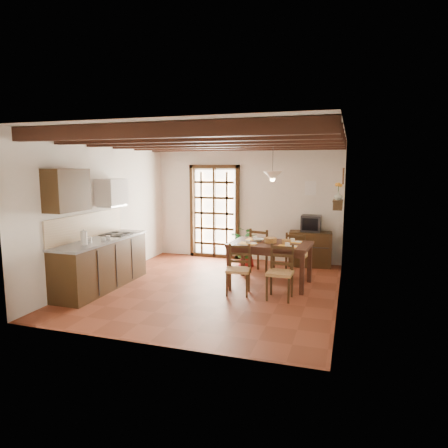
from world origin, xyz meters
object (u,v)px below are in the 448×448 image
at_px(dining_table, 270,248).
at_px(pendant_lamp, 273,175).
at_px(chair_near_left, 238,279).
at_px(sideboard, 310,249).
at_px(kitchen_counter, 102,263).
at_px(chair_far_left, 262,259).
at_px(potted_plant, 246,241).
at_px(chair_far_right, 297,262).
at_px(chair_near_right, 280,282).
at_px(crt_tv, 311,223).

bearing_deg(dining_table, pendant_lamp, 93.47).
bearing_deg(chair_near_left, sideboard, 59.64).
distance_m(chair_near_left, sideboard, 2.62).
relative_size(kitchen_counter, pendant_lamp, 2.66).
relative_size(chair_far_left, potted_plant, 0.51).
height_order(chair_far_right, potted_plant, potted_plant).
bearing_deg(chair_near_right, crt_tv, 84.68).
relative_size(chair_near_left, pendant_lamp, 1.04).
distance_m(chair_near_right, potted_plant, 2.37).
distance_m(sideboard, potted_plant, 1.45).
bearing_deg(pendant_lamp, potted_plant, 124.04).
height_order(chair_near_left, chair_far_left, chair_far_left).
relative_size(sideboard, pendant_lamp, 1.10).
xyz_separation_m(chair_near_right, crt_tv, (0.26, 2.45, 0.69)).
bearing_deg(pendant_lamp, crt_tv, 69.48).
height_order(potted_plant, pendant_lamp, pendant_lamp).
xyz_separation_m(chair_near_right, potted_plant, (-1.12, 2.07, 0.28)).
distance_m(chair_far_left, potted_plant, 0.73).
relative_size(chair_near_right, crt_tv, 2.17).
relative_size(chair_far_left, sideboard, 1.03).
bearing_deg(pendant_lamp, kitchen_counter, -156.88).
height_order(dining_table, chair_near_left, chair_near_left).
bearing_deg(potted_plant, chair_far_right, -24.04).
relative_size(dining_table, crt_tv, 3.65).
height_order(chair_far_right, pendant_lamp, pendant_lamp).
bearing_deg(chair_far_right, chair_near_right, 95.89).
bearing_deg(dining_table, sideboard, 74.14).
bearing_deg(chair_far_right, kitchen_counter, 38.79).
xyz_separation_m(chair_far_right, potted_plant, (-1.21, 0.54, 0.28)).
bearing_deg(chair_far_right, chair_far_left, 5.88).
bearing_deg(pendant_lamp, chair_near_left, -116.62).
relative_size(chair_near_right, potted_plant, 0.49).
xyz_separation_m(dining_table, sideboard, (0.59, 1.67, -0.31)).
xyz_separation_m(kitchen_counter, potted_plant, (2.13, 2.43, 0.10)).
bearing_deg(chair_far_left, chair_near_left, 101.22).
bearing_deg(chair_far_right, pendant_lamp, 66.23).
relative_size(chair_near_left, chair_near_right, 0.95).
xyz_separation_m(chair_near_right, pendant_lamp, (-0.33, 0.88, 1.79)).
bearing_deg(dining_table, chair_far_right, 64.06).
distance_m(chair_near_left, potted_plant, 2.08).
height_order(chair_near_left, pendant_lamp, pendant_lamp).
height_order(dining_table, chair_near_right, chair_near_right).
relative_size(chair_far_left, pendant_lamp, 1.13).
bearing_deg(chair_far_left, potted_plant, -31.97).
relative_size(kitchen_counter, chair_far_right, 2.45).
xyz_separation_m(chair_near_left, pendant_lamp, (0.42, 0.84, 1.80)).
relative_size(chair_near_right, sideboard, 0.99).
bearing_deg(chair_near_left, chair_far_right, 52.79).
height_order(dining_table, potted_plant, potted_plant).
relative_size(chair_far_left, crt_tv, 2.25).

